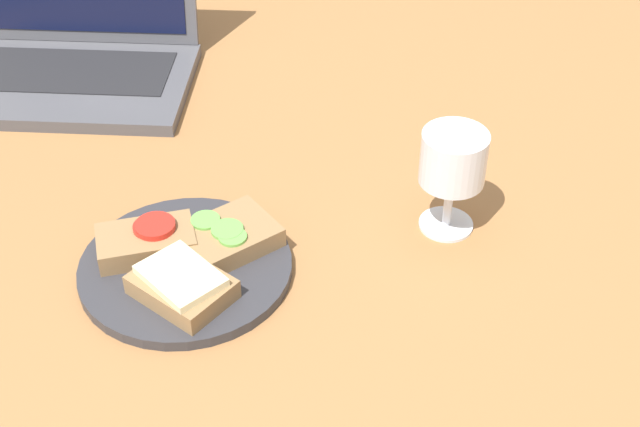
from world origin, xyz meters
TOP-DOWN VIEW (x-y plane):
  - wooden_table at (0.00, 0.00)cm, footprint 140.00×140.00cm
  - plate at (-11.61, -7.57)cm, footprint 23.01×23.01cm
  - sandwich_with_tomato at (-15.99, -5.65)cm, footprint 11.83×9.05cm
  - sandwich_with_cheese at (-10.95, -12.36)cm, footprint 12.13×11.47cm
  - sandwich_with_cucumber at (-7.80, -4.60)cm, footprint 13.58×13.12cm
  - wine_glass at (16.86, 2.12)cm, footprint 7.33×7.33cm
  - laptop at (-34.34, 33.33)cm, footprint 32.90×26.30cm

SIDE VIEW (x-z plane):
  - wooden_table at x=0.00cm, z-range 0.00..3.00cm
  - plate at x=-11.61cm, z-range 3.00..4.28cm
  - sandwich_with_cucumber at x=-7.80cm, z-range 4.16..6.81cm
  - sandwich_with_tomato at x=-15.99cm, z-range 4.11..7.28cm
  - sandwich_with_cheese at x=-10.95cm, z-range 4.18..7.33cm
  - laptop at x=-34.34cm, z-range -3.98..19.46cm
  - wine_glass at x=16.86cm, z-range 5.50..18.07cm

